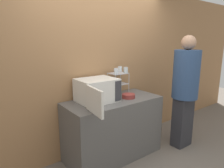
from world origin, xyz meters
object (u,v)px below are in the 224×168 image
Objects in this scene: glass_front_left at (116,71)px; person at (185,87)px; microwave at (97,91)px; glass_front_right at (126,70)px; dish_rack at (118,79)px; glass_back_right at (120,69)px; bowl at (129,96)px.

person is (0.97, -0.55, -0.27)m from glass_front_left.
glass_front_right is (0.57, 0.06, 0.23)m from microwave.
dish_rack is 3.82× the size of glass_front_left.
person is at bearing -35.32° from dish_rack.
dish_rack is at bearing 144.68° from person.
glass_front_left is at bearing 150.43° from person.
dish_rack is 3.82× the size of glass_back_right.
bowl is at bearing -15.20° from microwave.
glass_front_right is at bearing 144.82° from person.
dish_rack is 0.18m from glass_back_right.
bowl is (0.09, -0.19, -0.36)m from glass_front_left.
glass_front_left reaches higher than dish_rack.
person is (1.36, -0.49, -0.04)m from microwave.
glass_front_left reaches higher than bowl.
glass_front_left is (0.38, 0.06, 0.23)m from microwave.
glass_front_left is 0.23m from glass_back_right.
glass_front_right is (0.00, -0.14, 0.00)m from glass_back_right.
glass_front_left is at bearing -143.43° from glass_back_right.
glass_front_right is (0.09, -0.07, 0.14)m from dish_rack.
person is (0.88, -0.62, -0.13)m from dish_rack.
microwave is 9.34× the size of glass_front_left.
glass_front_right is at bearing -0.09° from glass_front_left.
glass_back_right reaches higher than bowl.
microwave is 4.35× the size of bowl.
glass_front_right is 1.00m from person.
bowl is (0.47, -0.13, -0.13)m from microwave.
glass_front_left and glass_back_right have the same top height.
dish_rack is 0.19× the size of person.
dish_rack is 0.18m from glass_front_right.
glass_front_left reaches higher than microwave.
dish_rack is 0.34m from bowl.
bowl is (-0.00, -0.26, -0.22)m from dish_rack.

